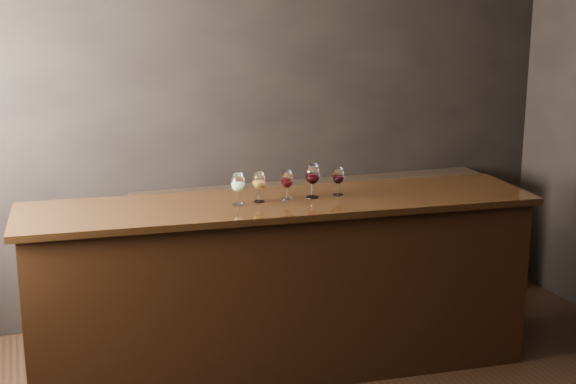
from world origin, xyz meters
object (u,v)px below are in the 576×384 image
object	(u,v)px
glass_red_c	(338,176)
glass_amber	(259,182)
bar_counter	(281,289)
back_bar_shelf	(317,247)
glass_red_a	(287,180)
glass_white	(238,184)
glass_red_b	(312,175)

from	to	relation	value
glass_red_c	glass_amber	bearing A→B (deg)	-178.91
bar_counter	back_bar_shelf	world-z (taller)	bar_counter
bar_counter	glass_red_a	xyz separation A→B (m)	(0.05, 0.02, 0.70)
bar_counter	back_bar_shelf	xyz separation A→B (m)	(0.57, 0.88, -0.05)
glass_red_c	glass_white	bearing A→B (deg)	-176.46
bar_counter	glass_white	xyz separation A→B (m)	(-0.28, -0.02, 0.71)
glass_white	back_bar_shelf	bearing A→B (deg)	46.53
glass_red_a	glass_white	bearing A→B (deg)	-172.82
bar_counter	glass_red_c	bearing A→B (deg)	7.40
glass_red_a	glass_red_c	size ratio (longest dim) A/B	1.02
bar_counter	glass_amber	world-z (taller)	glass_amber
glass_white	glass_red_b	size ratio (longest dim) A/B	0.92
glass_amber	glass_red_a	distance (m)	0.18
glass_red_b	glass_red_a	bearing A→B (deg)	176.44
back_bar_shelf	glass_white	xyz separation A→B (m)	(-0.85, -0.89, 0.76)
back_bar_shelf	glass_red_a	distance (m)	1.25
glass_white	bar_counter	bearing A→B (deg)	3.59
glass_white	glass_red_c	bearing A→B (deg)	3.54
back_bar_shelf	glass_red_a	bearing A→B (deg)	-121.58
bar_counter	glass_amber	size ratio (longest dim) A/B	16.68
glass_amber	glass_red_b	bearing A→B (deg)	-0.09
bar_counter	glass_red_b	bearing A→B (deg)	7.51
glass_white	glass_amber	bearing A→B (deg)	12.50
glass_amber	glass_red_c	bearing A→B (deg)	1.09
glass_amber	bar_counter	bearing A→B (deg)	-5.73
glass_white	glass_red_a	xyz separation A→B (m)	(0.32, 0.04, -0.01)
glass_red_b	bar_counter	bearing A→B (deg)	-176.39
glass_red_b	back_bar_shelf	bearing A→B (deg)	67.27
glass_red_b	glass_red_c	size ratio (longest dim) A/B	1.20
bar_counter	glass_red_a	size ratio (longest dim) A/B	17.15
glass_red_c	back_bar_shelf	bearing A→B (deg)	77.84
glass_white	glass_amber	distance (m)	0.14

